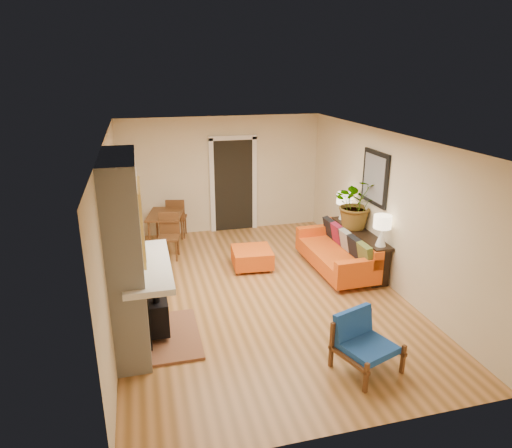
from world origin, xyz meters
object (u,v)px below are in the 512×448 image
at_px(sofa, 339,252).
at_px(houseplant, 357,203).
at_px(ottoman, 252,257).
at_px(dining_table, 169,220).
at_px(lamp_far, 344,203).
at_px(blue_chair, 362,339).
at_px(lamp_near, 382,227).
at_px(console_table, 360,239).

bearing_deg(sofa, houseplant, 25.16).
xyz_separation_m(ottoman, dining_table, (-1.41, 1.46, 0.38)).
distance_m(dining_table, lamp_far, 3.59).
distance_m(blue_chair, lamp_near, 2.52).
xyz_separation_m(blue_chair, console_table, (1.34, 2.76, 0.19)).
bearing_deg(lamp_far, ottoman, -172.86).
relative_size(lamp_near, houseplant, 0.55).
bearing_deg(ottoman, sofa, -17.43).
relative_size(blue_chair, console_table, 0.47).
distance_m(sofa, blue_chair, 2.94).
relative_size(ottoman, blue_chair, 0.89).
xyz_separation_m(console_table, lamp_far, (0.00, 0.75, 0.49)).
bearing_deg(ottoman, blue_chair, -79.64).
relative_size(sofa, lamp_near, 3.65).
distance_m(blue_chair, lamp_far, 3.82).
height_order(ottoman, console_table, console_table).
bearing_deg(dining_table, lamp_near, -38.96).
bearing_deg(sofa, lamp_far, 62.06).
bearing_deg(lamp_far, sofa, -117.94).
distance_m(ottoman, lamp_far, 2.13).
height_order(dining_table, console_table, dining_table).
xyz_separation_m(lamp_near, lamp_far, (0.00, 1.49, 0.00)).
xyz_separation_m(sofa, console_table, (0.39, -0.02, 0.24)).
bearing_deg(dining_table, houseplant, -27.94).
bearing_deg(lamp_near, sofa, 116.96).
distance_m(dining_table, console_table, 3.88).
bearing_deg(blue_chair, console_table, 64.16).
xyz_separation_m(dining_table, lamp_near, (3.35, -2.71, 0.48)).
xyz_separation_m(blue_chair, dining_table, (-2.01, 4.73, 0.20)).
bearing_deg(houseplant, lamp_far, 88.96).
distance_m(blue_chair, dining_table, 5.14).
bearing_deg(dining_table, lamp_far, -19.99).
height_order(blue_chair, dining_table, dining_table).
xyz_separation_m(sofa, lamp_near, (0.39, -0.76, 0.72)).
height_order(blue_chair, lamp_near, lamp_near).
bearing_deg(lamp_near, dining_table, 141.04).
xyz_separation_m(console_table, houseplant, (-0.01, 0.19, 0.63)).
height_order(ottoman, lamp_near, lamp_near).
xyz_separation_m(sofa, ottoman, (-1.55, 0.49, -0.13)).
bearing_deg(houseplant, ottoman, 170.87).
relative_size(lamp_far, houseplant, 0.55).
height_order(sofa, blue_chair, sofa).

